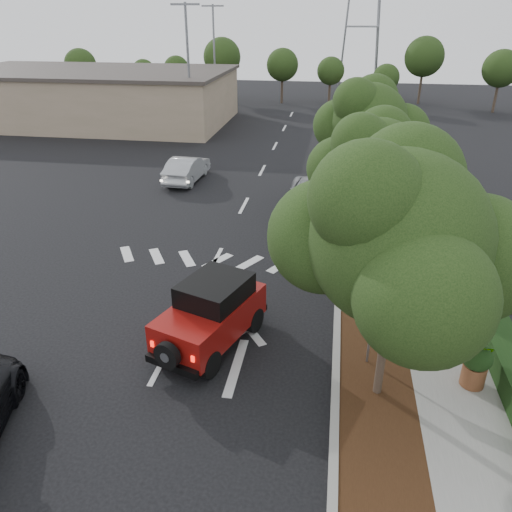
# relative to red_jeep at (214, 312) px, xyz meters

# --- Properties ---
(ground) EXTENTS (120.00, 120.00, 0.00)m
(ground) POSITION_rel_red_jeep_xyz_m (-1.18, -1.05, -0.98)
(ground) COLOR black
(ground) RESTS_ON ground
(curb) EXTENTS (0.20, 70.00, 0.15)m
(curb) POSITION_rel_red_jeep_xyz_m (3.42, 10.95, -0.90)
(curb) COLOR #9E9B93
(curb) RESTS_ON ground
(planting_strip) EXTENTS (1.80, 70.00, 0.12)m
(planting_strip) POSITION_rel_red_jeep_xyz_m (4.42, 10.95, -0.92)
(planting_strip) COLOR black
(planting_strip) RESTS_ON ground
(sidewalk) EXTENTS (2.00, 70.00, 0.12)m
(sidewalk) POSITION_rel_red_jeep_xyz_m (6.32, 10.95, -0.92)
(sidewalk) COLOR gray
(sidewalk) RESTS_ON ground
(hedge) EXTENTS (0.80, 70.00, 0.80)m
(hedge) POSITION_rel_red_jeep_xyz_m (7.72, 10.95, -0.58)
(hedge) COLOR black
(hedge) RESTS_ON ground
(commercial_building) EXTENTS (22.00, 12.00, 4.00)m
(commercial_building) POSITION_rel_red_jeep_xyz_m (-17.18, 28.95, 1.02)
(commercial_building) COLOR gray
(commercial_building) RESTS_ON ground
(transmission_tower) EXTENTS (7.00, 4.00, 28.00)m
(transmission_tower) POSITION_rel_red_jeep_xyz_m (4.82, 46.95, -0.98)
(transmission_tower) COLOR slate
(transmission_tower) RESTS_ON ground
(street_tree_near) EXTENTS (3.80, 3.80, 5.92)m
(street_tree_near) POSITION_rel_red_jeep_xyz_m (4.42, -1.55, -0.98)
(street_tree_near) COLOR black
(street_tree_near) RESTS_ON ground
(street_tree_mid) EXTENTS (3.20, 3.20, 5.32)m
(street_tree_mid) POSITION_rel_red_jeep_xyz_m (4.42, 5.45, -0.98)
(street_tree_mid) COLOR black
(street_tree_mid) RESTS_ON ground
(street_tree_far) EXTENTS (3.40, 3.40, 5.62)m
(street_tree_far) POSITION_rel_red_jeep_xyz_m (4.42, 11.95, -0.98)
(street_tree_far) COLOR black
(street_tree_far) RESTS_ON ground
(light_pole_a) EXTENTS (2.00, 0.22, 9.00)m
(light_pole_a) POSITION_rel_red_jeep_xyz_m (-7.68, 24.95, -0.98)
(light_pole_a) COLOR slate
(light_pole_a) RESTS_ON ground
(light_pole_b) EXTENTS (2.00, 0.22, 9.00)m
(light_pole_b) POSITION_rel_red_jeep_xyz_m (-8.68, 36.95, -0.98)
(light_pole_b) COLOR slate
(light_pole_b) RESTS_ON ground
(red_jeep) EXTENTS (2.73, 3.92, 1.92)m
(red_jeep) POSITION_rel_red_jeep_xyz_m (0.00, 0.00, 0.00)
(red_jeep) COLOR black
(red_jeep) RESTS_ON ground
(silver_suv_ahead) EXTENTS (2.61, 5.06, 1.37)m
(silver_suv_ahead) POSITION_rel_red_jeep_xyz_m (2.02, 10.79, -0.29)
(silver_suv_ahead) COLOR #96999D
(silver_suv_ahead) RESTS_ON ground
(silver_sedan_oncoming) EXTENTS (1.66, 4.18, 1.35)m
(silver_sedan_oncoming) POSITION_rel_red_jeep_xyz_m (-4.98, 14.33, -0.30)
(silver_sedan_oncoming) COLOR #ABAEB3
(silver_sedan_oncoming) RESTS_ON ground
(parked_suv) EXTENTS (4.84, 2.41, 1.58)m
(parked_suv) POSITION_rel_red_jeep_xyz_m (-8.62, 25.46, -0.18)
(parked_suv) COLOR #B6B9BE
(parked_suv) RESTS_ON ground
(speed_hump_sign) EXTENTS (0.95, 0.09, 2.03)m
(speed_hump_sign) POSITION_rel_red_jeep_xyz_m (4.22, -0.43, 0.43)
(speed_hump_sign) COLOR slate
(speed_hump_sign) RESTS_ON ground
(terracotta_planter) EXTENTS (0.73, 0.73, 1.27)m
(terracotta_planter) POSITION_rel_red_jeep_xyz_m (6.74, -0.93, -0.12)
(terracotta_planter) COLOR brown
(terracotta_planter) RESTS_ON ground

